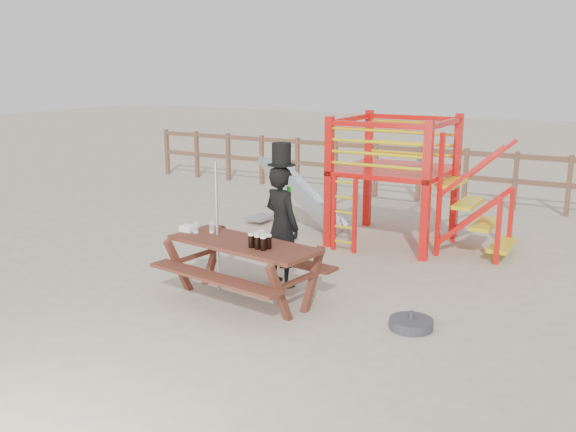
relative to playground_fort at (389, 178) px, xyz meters
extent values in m
plane|color=#BCA992|center=(-0.12, -3.58, -1.07)|extent=(60.00, 60.00, 0.00)
cube|color=brown|center=(-0.12, 3.42, 0.03)|extent=(15.00, 0.06, 0.10)
cube|color=brown|center=(-0.12, 3.42, -0.47)|extent=(15.00, 0.06, 0.10)
cube|color=brown|center=(-7.62, 3.42, -0.47)|extent=(0.09, 0.09, 1.20)
cube|color=brown|center=(-6.62, 3.42, -0.47)|extent=(0.09, 0.09, 1.20)
cube|color=brown|center=(-5.62, 3.42, -0.47)|extent=(0.09, 0.09, 1.20)
cube|color=brown|center=(-4.62, 3.42, -0.47)|extent=(0.09, 0.09, 1.20)
cube|color=brown|center=(-3.62, 3.42, -0.47)|extent=(0.09, 0.09, 1.20)
cube|color=brown|center=(-2.62, 3.42, -0.47)|extent=(0.09, 0.09, 1.20)
cube|color=brown|center=(-1.62, 3.42, -0.47)|extent=(0.09, 0.09, 1.20)
cube|color=brown|center=(-0.62, 3.42, -0.47)|extent=(0.09, 0.09, 1.20)
cube|color=brown|center=(0.38, 3.42, -0.47)|extent=(0.09, 0.09, 1.20)
cube|color=brown|center=(1.38, 3.42, -0.47)|extent=(0.09, 0.09, 1.20)
cube|color=brown|center=(2.38, 3.42, -0.47)|extent=(0.09, 0.09, 1.20)
cube|color=red|center=(-0.72, -0.78, -0.02)|extent=(0.12, 0.12, 2.10)
cube|color=red|center=(0.88, -0.78, -0.02)|extent=(0.12, 0.12, 2.10)
cube|color=red|center=(-0.72, 0.82, -0.02)|extent=(0.12, 0.12, 2.10)
cube|color=red|center=(0.88, 0.82, -0.02)|extent=(0.12, 0.12, 2.10)
cube|color=red|center=(0.08, 0.02, 0.13)|extent=(1.72, 1.72, 0.08)
cube|color=red|center=(0.08, -0.78, 0.93)|extent=(1.60, 0.08, 0.08)
cube|color=red|center=(0.08, 0.82, 0.93)|extent=(1.60, 0.08, 0.08)
cube|color=red|center=(-0.72, 0.02, 0.93)|extent=(0.08, 1.60, 0.08)
cube|color=red|center=(0.88, 0.02, 0.93)|extent=(0.08, 1.60, 0.08)
cylinder|color=yellow|center=(0.08, -0.78, 0.31)|extent=(1.50, 0.05, 0.05)
cylinder|color=yellow|center=(0.08, 0.82, 0.31)|extent=(1.50, 0.05, 0.05)
cylinder|color=yellow|center=(0.08, -0.78, 0.49)|extent=(1.50, 0.05, 0.05)
cylinder|color=yellow|center=(0.08, 0.82, 0.49)|extent=(1.50, 0.05, 0.05)
cylinder|color=yellow|center=(0.08, -0.78, 0.67)|extent=(1.50, 0.05, 0.05)
cylinder|color=yellow|center=(0.08, 0.82, 0.67)|extent=(1.50, 0.05, 0.05)
cylinder|color=yellow|center=(0.08, -0.78, 0.85)|extent=(1.50, 0.05, 0.05)
cylinder|color=yellow|center=(0.08, 0.82, 0.85)|extent=(1.50, 0.05, 0.05)
cube|color=red|center=(-0.55, -0.93, -0.47)|extent=(0.06, 0.06, 1.20)
cube|color=red|center=(-0.19, -0.93, -0.47)|extent=(0.06, 0.06, 1.20)
cylinder|color=yellow|center=(-0.37, -0.93, -0.92)|extent=(0.36, 0.04, 0.04)
cylinder|color=yellow|center=(-0.37, -0.93, -0.68)|extent=(0.36, 0.04, 0.04)
cylinder|color=yellow|center=(-0.37, -0.93, -0.44)|extent=(0.36, 0.04, 0.04)
cylinder|color=yellow|center=(-0.37, -0.93, -0.20)|extent=(0.36, 0.04, 0.04)
cylinder|color=yellow|center=(-0.37, -0.93, 0.04)|extent=(0.36, 0.04, 0.04)
cube|color=yellow|center=(1.03, 0.02, 0.01)|extent=(0.30, 0.90, 0.06)
cube|color=yellow|center=(1.31, 0.02, -0.29)|extent=(0.30, 0.90, 0.06)
cube|color=yellow|center=(1.59, 0.02, -0.59)|extent=(0.30, 0.90, 0.06)
cube|color=yellow|center=(1.87, 0.02, -0.89)|extent=(0.30, 0.90, 0.06)
cube|color=red|center=(1.43, -0.43, -0.47)|extent=(0.95, 0.08, 0.86)
cube|color=red|center=(1.43, 0.47, -0.47)|extent=(0.95, 0.08, 0.86)
cube|color=#B2B5B9|center=(-1.62, 0.02, -0.45)|extent=(1.53, 0.55, 1.21)
cube|color=#B2B5B9|center=(-1.62, -0.25, -0.41)|extent=(1.58, 0.04, 1.28)
cube|color=#B2B5B9|center=(-1.62, 0.29, -0.41)|extent=(1.58, 0.04, 1.28)
cube|color=#B2B5B9|center=(-2.52, 0.02, -0.97)|extent=(0.35, 0.55, 0.05)
cube|color=maroon|center=(-0.54, -3.53, -0.34)|extent=(2.03, 1.00, 0.05)
cube|color=maroon|center=(-0.62, -4.06, -0.63)|extent=(1.97, 0.55, 0.04)
cube|color=maroon|center=(-0.47, -2.99, -0.63)|extent=(1.97, 0.55, 0.04)
cube|color=maroon|center=(-1.36, -3.41, -0.72)|extent=(0.24, 1.17, 0.70)
cube|color=maroon|center=(0.28, -3.64, -0.72)|extent=(0.24, 1.17, 0.70)
imported|color=black|center=(-0.43, -2.77, -0.26)|extent=(0.69, 0.57, 1.62)
cube|color=#0E9E14|center=(-0.39, -2.65, -0.07)|extent=(0.07, 0.04, 0.38)
cylinder|color=black|center=(-0.43, -2.77, 0.55)|extent=(0.37, 0.37, 0.01)
cylinder|color=black|center=(-0.43, -2.77, 0.70)|extent=(0.25, 0.25, 0.28)
cube|color=white|center=(-0.39, -2.66, 0.80)|extent=(0.12, 0.05, 0.03)
cylinder|color=#B2B2B7|center=(-1.03, -3.40, -0.22)|extent=(0.04, 0.04, 1.71)
cylinder|color=#35353A|center=(1.58, -3.34, -1.02)|extent=(0.49, 0.49, 0.11)
cylinder|color=#35353A|center=(1.58, -3.34, -0.91)|extent=(0.06, 0.06, 0.09)
cube|color=white|center=(-1.47, -3.45, -0.28)|extent=(0.19, 0.15, 0.08)
cylinder|color=black|center=(-0.32, -3.67, -0.24)|extent=(0.07, 0.07, 0.15)
cylinder|color=#F8E9CB|center=(-0.32, -3.67, -0.16)|extent=(0.07, 0.07, 0.02)
cylinder|color=black|center=(-0.23, -3.69, -0.24)|extent=(0.07, 0.07, 0.15)
cylinder|color=#F8E9CB|center=(-0.23, -3.69, -0.16)|extent=(0.07, 0.07, 0.02)
cylinder|color=black|center=(-0.14, -3.71, -0.24)|extent=(0.07, 0.07, 0.15)
cylinder|color=#F8E9CB|center=(-0.14, -3.71, -0.16)|extent=(0.07, 0.07, 0.02)
cylinder|color=black|center=(-0.30, -3.58, -0.24)|extent=(0.07, 0.07, 0.15)
cylinder|color=#F8E9CB|center=(-0.30, -3.58, -0.16)|extent=(0.07, 0.07, 0.02)
cylinder|color=black|center=(-0.21, -3.60, -0.24)|extent=(0.07, 0.07, 0.15)
cylinder|color=#F8E9CB|center=(-0.21, -3.60, -0.16)|extent=(0.07, 0.07, 0.02)
cylinder|color=black|center=(-0.12, -3.62, -0.24)|extent=(0.07, 0.07, 0.15)
cylinder|color=#F8E9CB|center=(-0.12, -3.62, -0.16)|extent=(0.07, 0.07, 0.02)
cylinder|color=black|center=(-0.29, -3.49, -0.24)|extent=(0.07, 0.07, 0.15)
cylinder|color=#F8E9CB|center=(-0.29, -3.49, -0.16)|extent=(0.07, 0.07, 0.02)
cylinder|color=silver|center=(-1.15, -3.35, -0.24)|extent=(0.07, 0.07, 0.15)
cylinder|color=#F8E9CB|center=(-1.15, -3.35, -0.31)|extent=(0.07, 0.07, 0.02)
cylinder|color=silver|center=(-1.32, -3.46, -0.24)|extent=(0.07, 0.07, 0.15)
cylinder|color=#F8E9CB|center=(-1.32, -3.46, -0.31)|extent=(0.07, 0.07, 0.02)
camera|label=1|loc=(3.71, -9.84, 1.81)|focal=40.00mm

